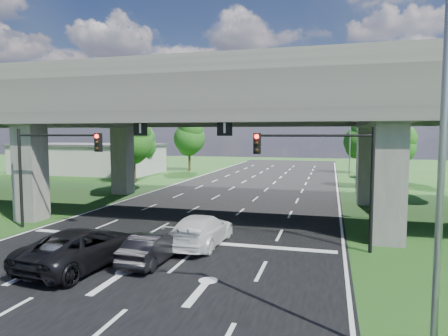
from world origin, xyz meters
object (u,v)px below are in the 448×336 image
at_px(car_silver, 70,252).
at_px(car_dark, 152,248).
at_px(car_trailing, 83,247).
at_px(streetlight_beyond, 347,133).
at_px(streetlight_far, 353,132).
at_px(car_white, 201,230).
at_px(streetlight_near, 424,127).
at_px(signal_right, 325,165).
at_px(signal_left, 50,159).

bearing_deg(car_silver, car_dark, -153.70).
height_order(car_dark, car_trailing, car_trailing).
height_order(streetlight_beyond, car_trailing, streetlight_beyond).
bearing_deg(streetlight_far, car_white, -111.56).
bearing_deg(car_silver, streetlight_beyond, -108.15).
bearing_deg(streetlight_near, streetlight_beyond, 90.00).
distance_m(car_white, car_trailing, 5.85).
bearing_deg(car_white, signal_right, -169.46).
xyz_separation_m(streetlight_far, car_trailing, (-12.16, -25.40, -4.99)).
relative_size(streetlight_far, car_white, 1.87).
distance_m(car_dark, car_white, 3.40).
bearing_deg(signal_right, streetlight_far, 83.53).
xyz_separation_m(streetlight_near, car_white, (-8.30, 9.00, -5.04)).
bearing_deg(car_dark, car_trailing, 26.65).
distance_m(streetlight_beyond, car_dark, 41.61).
distance_m(streetlight_near, car_white, 13.24).
height_order(streetlight_near, car_silver, streetlight_near).
bearing_deg(car_silver, car_trailing, -136.76).
bearing_deg(streetlight_beyond, car_white, -102.64).
distance_m(streetlight_beyond, car_trailing, 43.44).
xyz_separation_m(streetlight_near, car_silver, (-12.53, 4.24, -5.10)).
bearing_deg(streetlight_beyond, streetlight_near, -90.00).
height_order(signal_right, car_trailing, signal_right).
distance_m(signal_right, car_dark, 9.03).
bearing_deg(car_white, streetlight_near, 134.32).
relative_size(signal_right, car_dark, 1.49).
height_order(signal_left, streetlight_beyond, streetlight_beyond).
xyz_separation_m(signal_left, car_trailing, (5.76, -5.34, -3.33)).
xyz_separation_m(streetlight_beyond, car_white, (-8.30, -37.00, -5.04)).
bearing_deg(streetlight_near, car_trailing, 159.27).
distance_m(signal_right, streetlight_beyond, 36.17).
bearing_deg(car_trailing, streetlight_beyond, -99.08).
height_order(streetlight_far, car_white, streetlight_far).
bearing_deg(streetlight_far, car_trailing, -115.59).
bearing_deg(streetlight_far, car_dark, -111.48).
relative_size(signal_left, streetlight_near, 0.60).
bearing_deg(car_dark, signal_left, -24.21).
relative_size(signal_right, streetlight_near, 0.60).
bearing_deg(car_dark, streetlight_near, 150.40).
bearing_deg(car_silver, signal_right, -152.36).
bearing_deg(car_white, streetlight_beyond, -100.99).
xyz_separation_m(signal_right, streetlight_far, (2.27, 20.06, 1.66)).
distance_m(signal_right, car_white, 6.97).
xyz_separation_m(signal_right, streetlight_near, (2.27, -9.94, 1.66)).
xyz_separation_m(streetlight_beyond, car_silver, (-12.53, -41.76, -5.10)).
bearing_deg(signal_left, streetlight_near, -29.02).
height_order(signal_right, streetlight_beyond, streetlight_beyond).
relative_size(streetlight_far, car_dark, 2.48).
bearing_deg(car_trailing, car_white, -124.02).
bearing_deg(signal_right, streetlight_near, -77.12).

